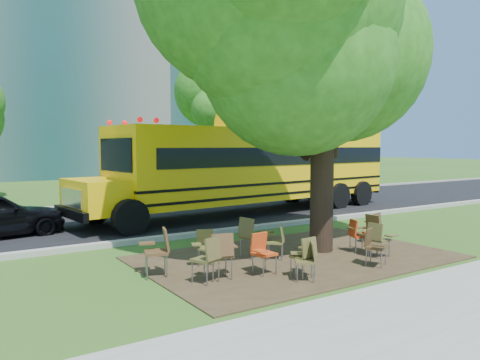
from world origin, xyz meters
TOP-DOWN VIEW (x-y plane):
  - ground at (0.00, 0.00)m, footprint 160.00×160.00m
  - sidewalk at (0.00, -5.00)m, footprint 60.00×4.00m
  - dirt_patch at (1.00, -0.50)m, footprint 7.00×4.50m
  - asphalt_road at (0.00, 7.00)m, footprint 80.00×8.00m
  - kerb_near at (0.00, 3.00)m, footprint 80.00×0.25m
  - kerb_far at (0.00, 11.10)m, footprint 80.00×0.25m
  - building_right at (24.00, 38.00)m, footprint 30.00×16.00m
  - bg_tree_3 at (8.00, 14.00)m, footprint 5.60×5.60m
  - bg_tree_4 at (16.00, 13.00)m, footprint 5.00×5.00m
  - main_tree at (1.90, -0.33)m, footprint 7.20×7.20m
  - school_bus at (4.48, 5.99)m, footprint 13.31×4.17m
  - chair_0 at (-1.70, -1.17)m, footprint 0.61×0.70m
  - chair_1 at (-1.38, -1.11)m, footprint 0.71×0.55m
  - chair_2 at (-0.06, -2.05)m, footprint 0.52×0.66m
  - chair_3 at (-0.51, -1.22)m, footprint 0.55×0.53m
  - chair_4 at (0.06, -1.87)m, footprint 0.54×0.52m
  - chair_5 at (1.83, -2.01)m, footprint 0.56×0.65m
  - chair_6 at (2.68, -1.11)m, footprint 0.55×0.62m
  - chair_7 at (2.50, -1.58)m, footprint 0.54×0.55m
  - chair_8 at (-2.27, -0.20)m, footprint 0.59×0.75m
  - chair_9 at (-1.11, 0.07)m, footprint 0.62×0.49m
  - chair_10 at (0.05, -0.03)m, footprint 0.66×0.65m
  - chair_11 at (0.51, -0.40)m, footprint 0.54×0.68m
  - chair_12 at (2.52, -0.94)m, footprint 0.51×0.65m
  - chair_13 at (3.71, -0.38)m, footprint 0.56×0.62m

SIDE VIEW (x-z plane):
  - ground at x=0.00m, z-range 0.00..0.00m
  - dirt_patch at x=1.00m, z-range 0.00..0.03m
  - sidewalk at x=0.00m, z-range 0.00..0.04m
  - asphalt_road at x=0.00m, z-range 0.00..0.04m
  - kerb_near at x=0.00m, z-range 0.00..0.14m
  - kerb_far at x=0.00m, z-range 0.00..0.14m
  - chair_2 at x=-0.06m, z-range 0.09..0.86m
  - chair_9 at x=-1.11m, z-range 0.09..0.86m
  - chair_11 at x=0.51m, z-range 0.09..0.88m
  - chair_12 at x=2.52m, z-range 0.10..0.91m
  - chair_5 at x=1.83m, z-range 0.10..0.91m
  - chair_13 at x=3.71m, z-range 0.10..0.92m
  - chair_4 at x=0.06m, z-range 0.10..0.92m
  - chair_7 at x=2.50m, z-range 0.10..0.93m
  - chair_3 at x=-0.51m, z-range 0.10..0.94m
  - chair_0 at x=-1.70m, z-range 0.11..1.01m
  - chair_1 at x=-1.38m, z-range 0.11..1.05m
  - chair_6 at x=2.68m, z-range 0.11..1.05m
  - chair_10 at x=0.05m, z-range 0.11..1.07m
  - chair_8 at x=-2.27m, z-range 0.11..1.07m
  - school_bus at x=4.48m, z-range 0.25..3.45m
  - bg_tree_4 at x=16.00m, z-range 0.92..7.77m
  - bg_tree_3 at x=8.00m, z-range 1.11..8.95m
  - main_tree at x=1.90m, z-range 0.92..10.00m
  - building_right at x=24.00m, z-range 0.00..25.00m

